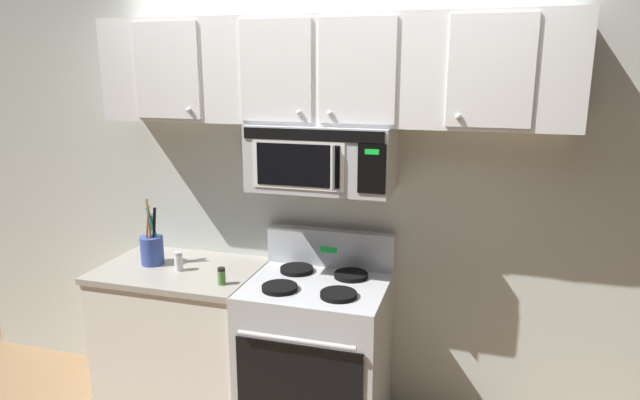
% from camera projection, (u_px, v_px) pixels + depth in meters
% --- Properties ---
extents(back_wall, '(5.20, 0.10, 2.70)m').
position_uv_depth(back_wall, '(334.00, 188.00, 3.24)').
color(back_wall, silver).
rests_on(back_wall, ground_plane).
extents(stove_range, '(0.76, 0.69, 1.12)m').
position_uv_depth(stove_range, '(317.00, 355.00, 3.11)').
color(stove_range, '#B7BABF').
rests_on(stove_range, ground_plane).
extents(over_range_microwave, '(0.76, 0.43, 0.35)m').
position_uv_depth(over_range_microwave, '(323.00, 157.00, 2.96)').
color(over_range_microwave, '#B7BABF').
extents(upper_cabinets, '(2.50, 0.36, 0.55)m').
position_uv_depth(upper_cabinets, '(324.00, 71.00, 2.88)').
color(upper_cabinets, silver).
extents(counter_segment, '(0.93, 0.65, 0.90)m').
position_uv_depth(counter_segment, '(184.00, 337.00, 3.35)').
color(counter_segment, white).
rests_on(counter_segment, ground_plane).
extents(utensil_crock_blue, '(0.13, 0.13, 0.39)m').
position_uv_depth(utensil_crock_blue, '(152.00, 248.00, 3.28)').
color(utensil_crock_blue, '#384C9E').
rests_on(utensil_crock_blue, counter_segment).
extents(salt_shaker, '(0.05, 0.05, 0.11)m').
position_uv_depth(salt_shaker, '(179.00, 262.00, 3.18)').
color(salt_shaker, white).
rests_on(salt_shaker, counter_segment).
extents(spice_jar, '(0.04, 0.04, 0.09)m').
position_uv_depth(spice_jar, '(222.00, 276.00, 2.98)').
color(spice_jar, '#4C7F33').
rests_on(spice_jar, counter_segment).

